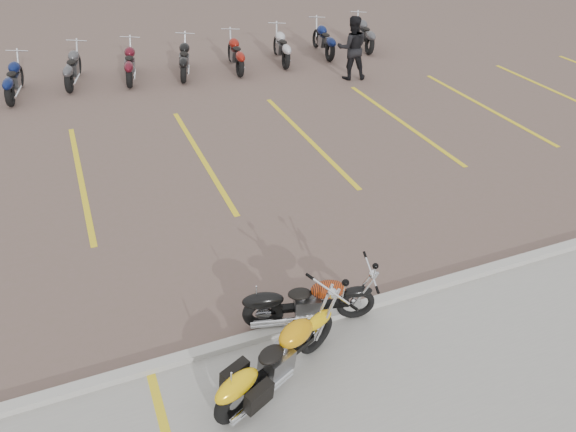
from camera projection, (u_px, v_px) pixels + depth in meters
name	position (u px, v px, depth m)	size (l,w,h in m)	color
ground	(259.00, 252.00, 9.97)	(100.00, 100.00, 0.00)	brown
curb	(304.00, 323.00, 8.38)	(60.00, 0.18, 0.12)	#ADAAA3
parking_stripes	(201.00, 157.00, 13.07)	(38.00, 5.50, 0.01)	yellow
yellow_cruiser	(273.00, 360.00, 7.26)	(2.03, 1.05, 0.90)	black
flame_cruiser	(306.00, 302.00, 8.26)	(1.96, 0.60, 0.82)	black
person_b	(352.00, 48.00, 17.06)	(0.92, 0.72, 1.90)	black
bg_bike_row	(128.00, 62.00, 17.16)	(17.54, 2.09, 1.10)	black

